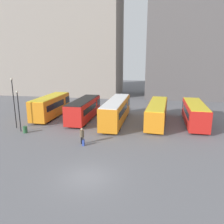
% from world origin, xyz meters
% --- Properties ---
extents(ground_plane, '(160.00, 160.00, 0.00)m').
position_xyz_m(ground_plane, '(0.00, 0.00, 0.00)').
color(ground_plane, slate).
extents(building_block_left, '(30.09, 12.91, 43.12)m').
position_xyz_m(building_block_left, '(-18.33, 40.73, 21.56)').
color(building_block_left, gray).
rests_on(building_block_left, ground_plane).
extents(building_block_right, '(28.57, 12.22, 36.37)m').
position_xyz_m(building_block_right, '(17.57, 40.73, 18.18)').
color(building_block_right, '#5B5656').
rests_on(building_block_right, ground_plane).
extents(bus_0, '(2.66, 9.54, 3.37)m').
position_xyz_m(bus_0, '(-10.91, 16.78, 1.82)').
color(bus_0, orange).
rests_on(bus_0, ground_plane).
extents(bus_1, '(2.73, 9.91, 3.12)m').
position_xyz_m(bus_1, '(-5.25, 16.20, 1.69)').
color(bus_1, red).
rests_on(bus_1, ground_plane).
extents(bus_2, '(2.78, 11.91, 3.35)m').
position_xyz_m(bus_2, '(-0.18, 15.60, 1.83)').
color(bus_2, orange).
rests_on(bus_2, ground_plane).
extents(bus_3, '(3.49, 11.75, 2.96)m').
position_xyz_m(bus_3, '(5.71, 16.51, 1.62)').
color(bus_3, orange).
rests_on(bus_3, ground_plane).
extents(bus_4, '(2.95, 9.99, 3.07)m').
position_xyz_m(bus_4, '(10.91, 16.58, 1.66)').
color(bus_4, red).
rests_on(bus_4, ground_plane).
extents(traveler, '(0.50, 0.50, 1.82)m').
position_xyz_m(traveler, '(-2.52, 6.64, 1.08)').
color(traveler, black).
rests_on(traveler, ground_plane).
extents(suitcase, '(0.24, 0.38, 0.96)m').
position_xyz_m(suitcase, '(-2.24, 6.21, 0.34)').
color(suitcase, '#334CB2').
rests_on(suitcase, ground_plane).
extents(lamp_post_0, '(0.28, 0.28, 5.30)m').
position_xyz_m(lamp_post_0, '(-11.64, 9.36, 3.14)').
color(lamp_post_0, black).
rests_on(lamp_post_0, ground_plane).
extents(lamp_post_1, '(0.28, 0.28, 6.71)m').
position_xyz_m(lamp_post_1, '(-13.03, 10.54, 3.87)').
color(lamp_post_1, black).
rests_on(lamp_post_1, ground_plane).
extents(trash_bin, '(0.52, 0.52, 0.85)m').
position_xyz_m(trash_bin, '(-10.74, 8.91, 0.42)').
color(trash_bin, '#285633').
rests_on(trash_bin, ground_plane).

